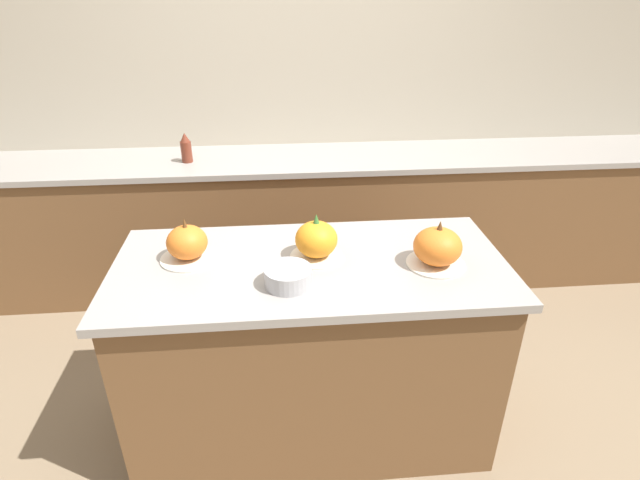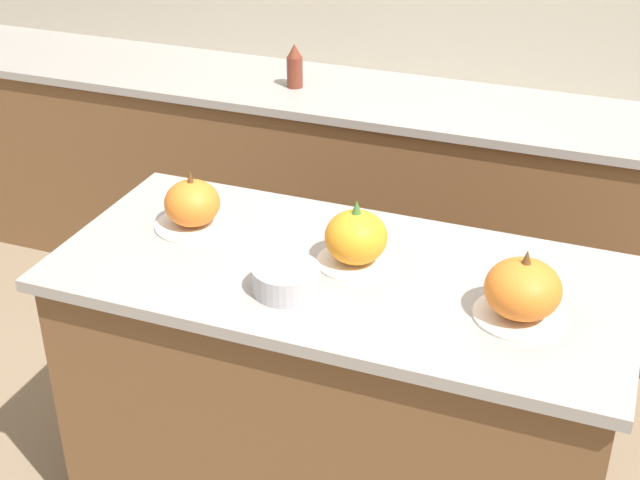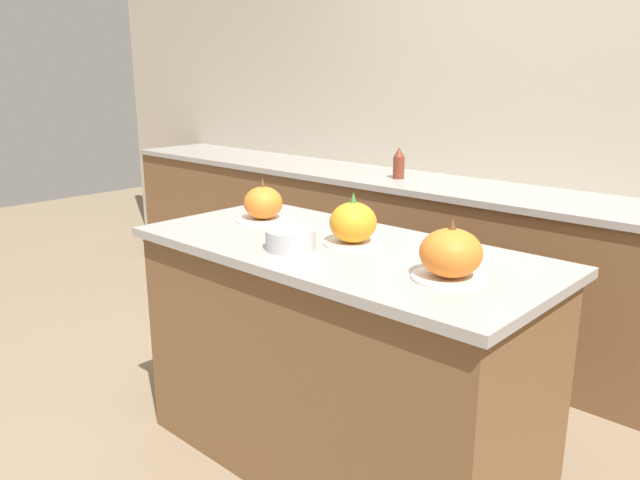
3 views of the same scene
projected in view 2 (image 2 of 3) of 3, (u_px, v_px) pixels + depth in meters
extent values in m
cube|color=brown|center=(339.00, 403.00, 2.66)|extent=(1.53, 0.68, 0.87)
cube|color=gray|center=(340.00, 275.00, 2.44)|extent=(1.59, 0.74, 0.03)
cube|color=brown|center=(447.00, 211.00, 3.74)|extent=(6.00, 0.56, 0.87)
cube|color=gray|center=(455.00, 109.00, 3.52)|extent=(6.00, 0.60, 0.03)
cylinder|color=silver|center=(194.00, 225.00, 2.65)|extent=(0.23, 0.23, 0.01)
ellipsoid|color=orange|center=(192.00, 203.00, 2.61)|extent=(0.16, 0.16, 0.14)
cone|color=brown|center=(190.00, 176.00, 2.57)|extent=(0.02, 0.02, 0.04)
cylinder|color=silver|center=(355.00, 262.00, 2.46)|extent=(0.22, 0.22, 0.01)
ellipsoid|color=orange|center=(356.00, 237.00, 2.42)|extent=(0.17, 0.17, 0.15)
cone|color=#38702D|center=(357.00, 207.00, 2.38)|extent=(0.03, 0.03, 0.04)
cylinder|color=silver|center=(519.00, 316.00, 2.23)|extent=(0.23, 0.23, 0.01)
ellipsoid|color=orange|center=(523.00, 289.00, 2.19)|extent=(0.19, 0.19, 0.15)
cone|color=brown|center=(527.00, 257.00, 2.15)|extent=(0.03, 0.03, 0.04)
cylinder|color=maroon|center=(295.00, 72.00, 3.67)|extent=(0.07, 0.07, 0.13)
cone|color=maroon|center=(294.00, 50.00, 3.62)|extent=(0.06, 0.06, 0.05)
cylinder|color=#ADADB2|center=(286.00, 279.00, 2.32)|extent=(0.18, 0.18, 0.07)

